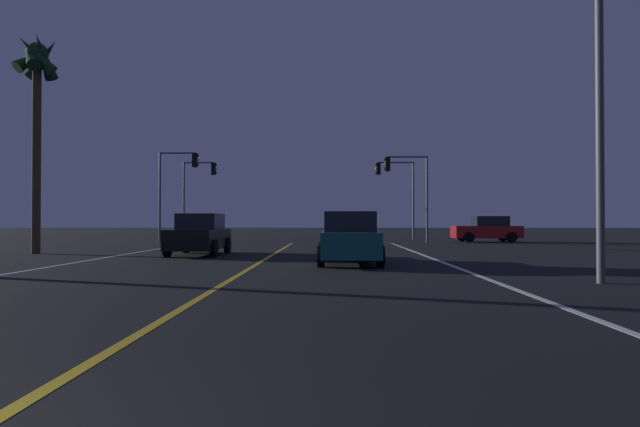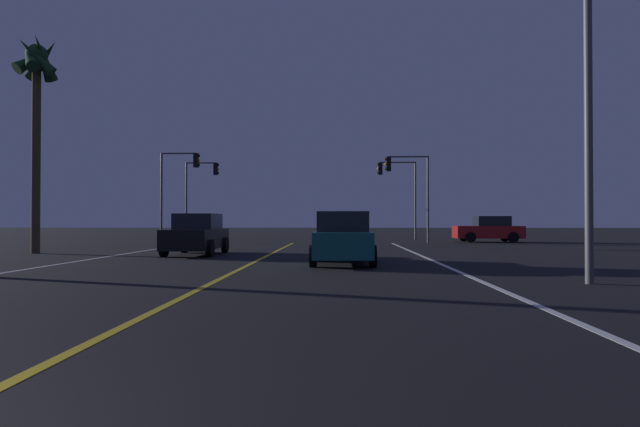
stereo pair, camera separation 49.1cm
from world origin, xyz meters
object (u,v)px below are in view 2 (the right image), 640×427
(street_lamp_right_near, at_px, (568,63))
(car_crossing_side, at_px, (489,230))
(traffic_light_near_right, at_px, (407,179))
(traffic_light_far_right, at_px, (397,182))
(palm_tree_left_mid, at_px, (37,80))
(car_lead_same_lane, at_px, (343,239))
(car_oncoming, at_px, (197,235))
(traffic_light_near_left, at_px, (179,177))
(traffic_light_far_left, at_px, (201,183))

(street_lamp_right_near, bearing_deg, car_crossing_side, -101.47)
(traffic_light_near_right, height_order, traffic_light_far_right, traffic_light_far_right)
(car_crossing_side, distance_m, palm_tree_left_mid, 26.94)
(traffic_light_near_right, relative_size, traffic_light_far_right, 0.96)
(street_lamp_right_near, bearing_deg, traffic_light_near_right, -87.72)
(car_lead_same_lane, distance_m, street_lamp_right_near, 8.37)
(traffic_light_far_right, relative_size, palm_tree_left_mid, 0.61)
(car_oncoming, xyz_separation_m, car_crossing_side, (15.68, 13.28, 0.00))
(car_crossing_side, height_order, traffic_light_near_left, traffic_light_near_left)
(traffic_light_near_left, distance_m, palm_tree_left_mid, 11.90)
(traffic_light_far_right, xyz_separation_m, street_lamp_right_near, (0.87, -26.80, 0.74))
(traffic_light_near_left, distance_m, street_lamp_right_near, 26.26)
(traffic_light_near_right, bearing_deg, car_oncoming, 48.89)
(car_crossing_side, bearing_deg, palm_tree_left_mid, 29.15)
(car_crossing_side, xyz_separation_m, car_lead_same_lane, (-9.68, -17.67, 0.00))
(traffic_light_far_right, distance_m, palm_tree_left_mid, 24.18)
(car_oncoming, xyz_separation_m, street_lamp_right_near, (11.02, -9.64, 4.13))
(car_lead_same_lane, height_order, traffic_light_far_left, traffic_light_far_left)
(traffic_light_near_right, bearing_deg, traffic_light_near_left, -0.00)
(traffic_light_near_left, bearing_deg, car_oncoming, -69.72)
(traffic_light_far_right, height_order, traffic_light_far_left, traffic_light_far_left)
(traffic_light_far_right, bearing_deg, traffic_light_far_left, -0.00)
(car_crossing_side, bearing_deg, traffic_light_near_right, 16.46)
(traffic_light_far_right, bearing_deg, car_crossing_side, 144.93)
(car_oncoming, relative_size, traffic_light_near_left, 0.75)
(street_lamp_right_near, bearing_deg, traffic_light_far_left, -60.21)
(palm_tree_left_mid, bearing_deg, traffic_light_far_left, 80.41)
(car_crossing_side, xyz_separation_m, palm_tree_left_mid, (-22.80, -12.72, 6.65))
(car_lead_same_lane, relative_size, street_lamp_right_near, 0.55)
(traffic_light_far_left, relative_size, street_lamp_right_near, 0.74)
(car_lead_same_lane, xyz_separation_m, traffic_light_far_left, (-10.32, 21.54, 3.39))
(traffic_light_near_left, bearing_deg, traffic_light_near_right, -0.00)
(car_crossing_side, height_order, traffic_light_far_left, traffic_light_far_left)
(car_lead_same_lane, relative_size, traffic_light_far_right, 0.75)
(traffic_light_near_left, relative_size, palm_tree_left_mid, 0.61)
(traffic_light_near_right, distance_m, traffic_light_near_left, 14.48)
(car_oncoming, relative_size, palm_tree_left_mid, 0.46)
(car_oncoming, relative_size, traffic_light_far_right, 0.75)
(car_oncoming, bearing_deg, car_lead_same_lane, 53.83)
(traffic_light_far_right, bearing_deg, car_oncoming, 59.38)
(traffic_light_near_right, xyz_separation_m, street_lamp_right_near, (0.85, -21.30, 0.91))
(car_lead_same_lane, bearing_deg, traffic_light_far_right, -10.93)
(car_oncoming, xyz_separation_m, traffic_light_near_right, (10.17, 11.66, 3.22))
(car_oncoming, bearing_deg, traffic_light_near_right, 138.89)
(car_lead_same_lane, relative_size, palm_tree_left_mid, 0.46)
(traffic_light_near_right, distance_m, traffic_light_far_right, 5.50)
(car_oncoming, height_order, car_crossing_side, same)
(car_lead_same_lane, xyz_separation_m, traffic_light_far_right, (4.16, 21.54, 3.39))
(traffic_light_near_left, bearing_deg, palm_tree_left_mid, -104.26)
(traffic_light_far_left, xyz_separation_m, street_lamp_right_near, (15.34, -26.80, 0.74))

